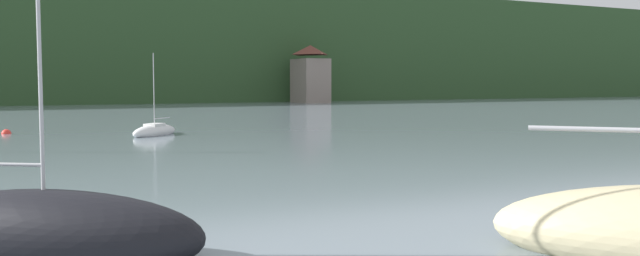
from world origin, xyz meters
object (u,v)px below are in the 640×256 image
Objects in this scene: sailboat_far_1 at (155,131)px; sailboat_near_10 at (45,234)px; shore_building_central at (310,75)px; mooring_buoy_near at (6,134)px.

sailboat_near_10 is (-7.96, -26.10, 0.16)m from sailboat_far_1.
shore_building_central is 1.70× the size of sailboat_far_1.
mooring_buoy_near is (-7.70, 5.02, -0.22)m from sailboat_far_1.
shore_building_central reaches higher than sailboat_far_1.
mooring_buoy_near is (-42.23, -44.82, -4.14)m from shore_building_central.
sailboat_near_10 is at bearing -90.46° from mooring_buoy_near.
shore_building_central is 61.72m from mooring_buoy_near.
shore_building_central is 60.76m from sailboat_far_1.
mooring_buoy_near is (0.25, 31.11, -0.38)m from sailboat_near_10.
shore_building_central is 87.09m from sailboat_near_10.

